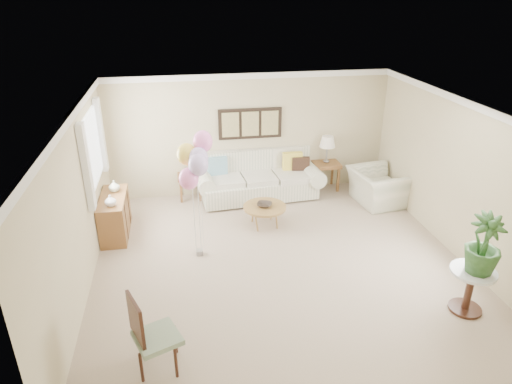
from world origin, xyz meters
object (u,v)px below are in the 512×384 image
Objects in this scene: sofa at (258,180)px; coffee_table at (265,208)px; armchair at (377,187)px; balloon_cluster at (195,160)px; accent_chair at (150,333)px.

coffee_table is at bearing -94.91° from sofa.
armchair is (2.39, -0.74, -0.03)m from sofa.
sofa is 1.28× the size of balloon_cluster.
sofa is 1.33m from coffee_table.
accent_chair is (-4.50, -3.86, 0.17)m from armchair.
sofa is 5.06m from accent_chair.
coffee_table is at bearing 58.63° from accent_chair.
sofa is at bearing 65.37° from accent_chair.
balloon_cluster is at bearing -122.52° from sofa.
accent_chair is at bearing -106.49° from balloon_cluster.
sofa is at bearing 85.09° from coffee_table.
coffee_table is at bearing 96.29° from armchair.
sofa is at bearing 65.86° from armchair.
balloon_cluster reaches higher than coffee_table.
coffee_table is 0.74× the size of armchair.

